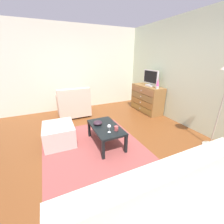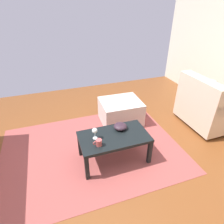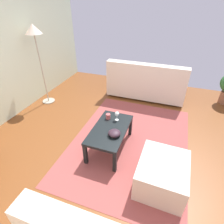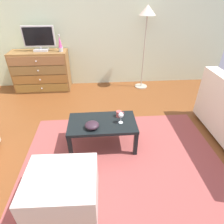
{
  "view_description": "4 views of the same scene",
  "coord_description": "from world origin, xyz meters",
  "px_view_note": "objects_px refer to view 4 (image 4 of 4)",
  "views": [
    {
      "loc": [
        2.34,
        -0.88,
        1.71
      ],
      "look_at": [
        0.17,
        0.12,
        0.78
      ],
      "focal_mm": 22.96,
      "sensor_mm": 36.0,
      "label": 1
    },
    {
      "loc": [
        0.63,
        1.96,
        1.96
      ],
      "look_at": [
        -0.09,
        -0.12,
        0.65
      ],
      "focal_mm": 30.59,
      "sensor_mm": 36.0,
      "label": 2
    },
    {
      "loc": [
        -2.11,
        -0.69,
        2.14
      ],
      "look_at": [
        0.19,
        0.13,
        0.55
      ],
      "focal_mm": 28.91,
      "sensor_mm": 36.0,
      "label": 3
    },
    {
      "loc": [
        -0.08,
        -2.01,
        1.9
      ],
      "look_at": [
        0.08,
        -0.01,
        0.62
      ],
      "focal_mm": 30.44,
      "sensor_mm": 36.0,
      "label": 4
    }
  ],
  "objects_px": {
    "dresser": "(42,71)",
    "bowl_decorative": "(92,125)",
    "wine_glass": "(121,115)",
    "coffee_table": "(102,125)",
    "standing_lamp": "(147,19)",
    "tv": "(39,38)",
    "lava_lamp": "(60,44)",
    "mug": "(119,114)",
    "ottoman": "(62,190)"
  },
  "relations": [
    {
      "from": "lava_lamp",
      "to": "ottoman",
      "type": "distance_m",
      "value": 2.92
    },
    {
      "from": "wine_glass",
      "to": "bowl_decorative",
      "type": "relative_size",
      "value": 0.85
    },
    {
      "from": "coffee_table",
      "to": "lava_lamp",
      "type": "bearing_deg",
      "value": 111.68
    },
    {
      "from": "lava_lamp",
      "to": "mug",
      "type": "height_order",
      "value": "lava_lamp"
    },
    {
      "from": "coffee_table",
      "to": "bowl_decorative",
      "type": "xyz_separation_m",
      "value": [
        -0.13,
        -0.12,
        0.09
      ]
    },
    {
      "from": "mug",
      "to": "standing_lamp",
      "type": "height_order",
      "value": "standing_lamp"
    },
    {
      "from": "coffee_table",
      "to": "ottoman",
      "type": "relative_size",
      "value": 1.32
    },
    {
      "from": "wine_glass",
      "to": "lava_lamp",
      "type": "bearing_deg",
      "value": 117.43
    },
    {
      "from": "mug",
      "to": "lava_lamp",
      "type": "bearing_deg",
      "value": 119.18
    },
    {
      "from": "standing_lamp",
      "to": "tv",
      "type": "bearing_deg",
      "value": 178.06
    },
    {
      "from": "dresser",
      "to": "lava_lamp",
      "type": "xyz_separation_m",
      "value": [
        0.48,
        -0.04,
        0.57
      ]
    },
    {
      "from": "wine_glass",
      "to": "standing_lamp",
      "type": "distance_m",
      "value": 2.27
    },
    {
      "from": "dresser",
      "to": "bowl_decorative",
      "type": "height_order",
      "value": "dresser"
    },
    {
      "from": "dresser",
      "to": "standing_lamp",
      "type": "distance_m",
      "value": 2.43
    },
    {
      "from": "lava_lamp",
      "to": "mug",
      "type": "bearing_deg",
      "value": -60.82
    },
    {
      "from": "lava_lamp",
      "to": "coffee_table",
      "type": "relative_size",
      "value": 0.36
    },
    {
      "from": "dresser",
      "to": "ottoman",
      "type": "xyz_separation_m",
      "value": [
        0.81,
        -2.83,
        -0.22
      ]
    },
    {
      "from": "mug",
      "to": "ottoman",
      "type": "bearing_deg",
      "value": -124.49
    },
    {
      "from": "lava_lamp",
      "to": "wine_glass",
      "type": "relative_size",
      "value": 2.1
    },
    {
      "from": "coffee_table",
      "to": "bowl_decorative",
      "type": "height_order",
      "value": "bowl_decorative"
    },
    {
      "from": "wine_glass",
      "to": "standing_lamp",
      "type": "height_order",
      "value": "standing_lamp"
    },
    {
      "from": "coffee_table",
      "to": "wine_glass",
      "type": "distance_m",
      "value": 0.3
    },
    {
      "from": "dresser",
      "to": "coffee_table",
      "type": "xyz_separation_m",
      "value": [
        1.25,
        -1.96,
        -0.07
      ]
    },
    {
      "from": "lava_lamp",
      "to": "wine_glass",
      "type": "distance_m",
      "value": 2.25
    },
    {
      "from": "coffee_table",
      "to": "mug",
      "type": "height_order",
      "value": "mug"
    },
    {
      "from": "coffee_table",
      "to": "ottoman",
      "type": "height_order",
      "value": "ottoman"
    },
    {
      "from": "wine_glass",
      "to": "bowl_decorative",
      "type": "distance_m",
      "value": 0.4
    },
    {
      "from": "mug",
      "to": "bowl_decorative",
      "type": "relative_size",
      "value": 0.62
    },
    {
      "from": "wine_glass",
      "to": "bowl_decorative",
      "type": "height_order",
      "value": "wine_glass"
    },
    {
      "from": "coffee_table",
      "to": "wine_glass",
      "type": "xyz_separation_m",
      "value": [
        0.25,
        -0.03,
        0.17
      ]
    },
    {
      "from": "coffee_table",
      "to": "standing_lamp",
      "type": "xyz_separation_m",
      "value": [
        0.96,
        1.92,
        1.09
      ]
    },
    {
      "from": "tv",
      "to": "wine_glass",
      "type": "relative_size",
      "value": 3.95
    },
    {
      "from": "tv",
      "to": "standing_lamp",
      "type": "bearing_deg",
      "value": -1.94
    },
    {
      "from": "wine_glass",
      "to": "mug",
      "type": "xyz_separation_m",
      "value": [
        -0.01,
        0.15,
        -0.07
      ]
    },
    {
      "from": "coffee_table",
      "to": "ottoman",
      "type": "distance_m",
      "value": 0.98
    },
    {
      "from": "dresser",
      "to": "mug",
      "type": "bearing_deg",
      "value": -51.12
    },
    {
      "from": "coffee_table",
      "to": "bowl_decorative",
      "type": "bearing_deg",
      "value": -138.84
    },
    {
      "from": "mug",
      "to": "standing_lamp",
      "type": "bearing_deg",
      "value": 68.11
    },
    {
      "from": "bowl_decorative",
      "to": "standing_lamp",
      "type": "distance_m",
      "value": 2.52
    },
    {
      "from": "dresser",
      "to": "wine_glass",
      "type": "xyz_separation_m",
      "value": [
        1.49,
        -2.0,
        0.09
      ]
    },
    {
      "from": "standing_lamp",
      "to": "bowl_decorative",
      "type": "bearing_deg",
      "value": -118.39
    },
    {
      "from": "dresser",
      "to": "bowl_decorative",
      "type": "distance_m",
      "value": 2.36
    },
    {
      "from": "lava_lamp",
      "to": "coffee_table",
      "type": "bearing_deg",
      "value": -68.32
    },
    {
      "from": "wine_glass",
      "to": "standing_lamp",
      "type": "xyz_separation_m",
      "value": [
        0.71,
        1.95,
        0.92
      ]
    },
    {
      "from": "tv",
      "to": "ottoman",
      "type": "relative_size",
      "value": 0.89
    },
    {
      "from": "lava_lamp",
      "to": "dresser",
      "type": "bearing_deg",
      "value": 174.83
    },
    {
      "from": "coffee_table",
      "to": "wine_glass",
      "type": "relative_size",
      "value": 5.86
    },
    {
      "from": "tv",
      "to": "coffee_table",
      "type": "height_order",
      "value": "tv"
    },
    {
      "from": "lava_lamp",
      "to": "coffee_table",
      "type": "height_order",
      "value": "lava_lamp"
    },
    {
      "from": "coffee_table",
      "to": "standing_lamp",
      "type": "height_order",
      "value": "standing_lamp"
    }
  ]
}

